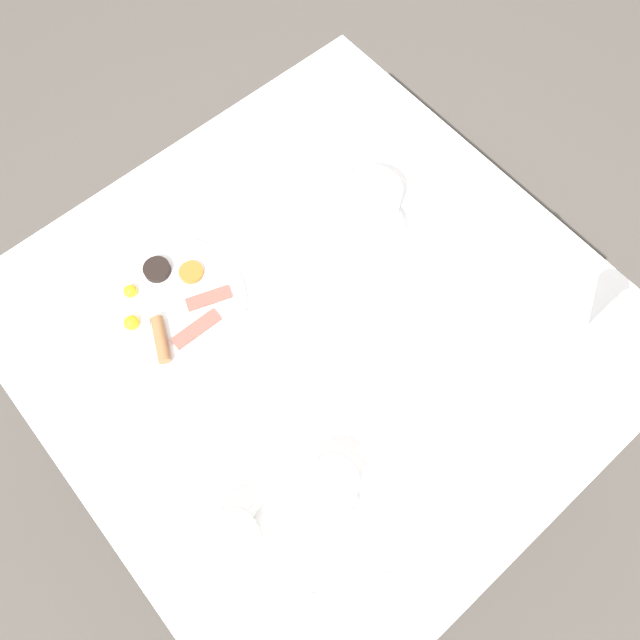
# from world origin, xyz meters

# --- Properties ---
(ground_plane) EXTENTS (8.00, 8.00, 0.00)m
(ground_plane) POSITION_xyz_m (0.00, 0.00, 0.00)
(ground_plane) COLOR #4C4742
(table) EXTENTS (1.09, 1.10, 0.77)m
(table) POSITION_xyz_m (0.00, 0.00, 0.70)
(table) COLOR white
(table) RESTS_ON ground_plane
(breakfast_plate) EXTENTS (0.31, 0.31, 0.04)m
(breakfast_plate) POSITION_xyz_m (0.21, -0.23, 0.78)
(breakfast_plate) COLOR white
(breakfast_plate) RESTS_ON table
(teapot_near) EXTENTS (0.12, 0.20, 0.12)m
(teapot_near) POSITION_xyz_m (-0.25, -0.12, 0.82)
(teapot_near) COLOR white
(teapot_near) RESTS_ON table
(teacup_with_saucer_left) EXTENTS (0.14, 0.14, 0.06)m
(teacup_with_saucer_left) POSITION_xyz_m (0.19, 0.26, 0.80)
(teacup_with_saucer_left) COLOR white
(teacup_with_saucer_left) RESTS_ON table
(teacup_with_saucer_right) EXTENTS (0.14, 0.14, 0.06)m
(teacup_with_saucer_right) POSITION_xyz_m (0.37, 0.21, 0.80)
(teacup_with_saucer_right) COLOR white
(teacup_with_saucer_right) RESTS_ON table
(water_glass_tall) EXTENTS (0.07, 0.07, 0.14)m
(water_glass_tall) POSITION_xyz_m (-0.41, 0.38, 0.84)
(water_glass_tall) COLOR white
(water_glass_tall) RESTS_ON table
(napkin_folded) EXTENTS (0.17, 0.14, 0.01)m
(napkin_folded) POSITION_xyz_m (-0.20, 0.16, 0.77)
(napkin_folded) COLOR white
(napkin_folded) RESTS_ON table
(fork_by_plate) EXTENTS (0.13, 0.12, 0.00)m
(fork_by_plate) POSITION_xyz_m (0.43, -0.44, 0.77)
(fork_by_plate) COLOR silver
(fork_by_plate) RESTS_ON table
(knife_by_plate) EXTENTS (0.18, 0.11, 0.00)m
(knife_by_plate) POSITION_xyz_m (-0.03, 0.33, 0.77)
(knife_by_plate) COLOR silver
(knife_by_plate) RESTS_ON table
(spoon_for_tea) EXTENTS (0.13, 0.07, 0.00)m
(spoon_for_tea) POSITION_xyz_m (0.28, 0.40, 0.77)
(spoon_for_tea) COLOR silver
(spoon_for_tea) RESTS_ON table
(fork_spare) EXTENTS (0.11, 0.17, 0.00)m
(fork_spare) POSITION_xyz_m (-0.15, -0.38, 0.77)
(fork_spare) COLOR silver
(fork_spare) RESTS_ON table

